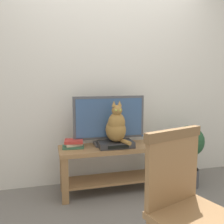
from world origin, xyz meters
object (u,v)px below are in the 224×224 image
object	(u,v)px
cat	(116,127)
tv_stand	(111,160)
book_stack	(73,144)
potted_plant	(188,150)
wooden_chair	(187,201)
media_box	(115,144)
tv	(109,120)

from	to	relation	value
cat	tv_stand	bearing A→B (deg)	123.86
book_stack	potted_plant	distance (m)	1.35
cat	wooden_chair	bearing A→B (deg)	-87.45
media_box	book_stack	bearing A→B (deg)	169.16
tv	potted_plant	size ratio (longest dim) A/B	1.11
cat	potted_plant	size ratio (longest dim) A/B	0.62
tv	cat	xyz separation A→B (m)	(0.04, -0.14, -0.06)
tv_stand	potted_plant	size ratio (longest dim) A/B	1.57
cat	book_stack	bearing A→B (deg)	167.39
wooden_chair	potted_plant	distance (m)	1.52
cat	tv	bearing A→B (deg)	106.74
tv	tv_stand	bearing A→B (deg)	-90.02
potted_plant	tv	bearing A→B (deg)	169.34
media_box	potted_plant	size ratio (longest dim) A/B	0.53
potted_plant	cat	bearing A→B (deg)	177.67
tv	media_box	world-z (taller)	tv
wooden_chair	tv	bearing A→B (deg)	93.94
cat	book_stack	xyz separation A→B (m)	(-0.45, 0.10, -0.19)
media_box	potted_plant	xyz separation A→B (m)	(0.88, -0.05, -0.12)
tv	cat	world-z (taller)	tv
media_box	potted_plant	distance (m)	0.89
tv	potted_plant	bearing A→B (deg)	-10.66
potted_plant	book_stack	bearing A→B (deg)	174.12
cat	media_box	bearing A→B (deg)	94.22
tv_stand	tv	xyz separation A→B (m)	(0.00, 0.08, 0.46)
cat	wooden_chair	size ratio (longest dim) A/B	0.47
tv_stand	potted_plant	xyz separation A→B (m)	(0.92, -0.10, 0.08)
cat	wooden_chair	xyz separation A→B (m)	(0.06, -1.31, -0.20)
potted_plant	media_box	bearing A→B (deg)	176.71
tv	wooden_chair	bearing A→B (deg)	-86.06
tv	wooden_chair	world-z (taller)	tv
wooden_chair	potted_plant	bearing A→B (deg)	57.22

